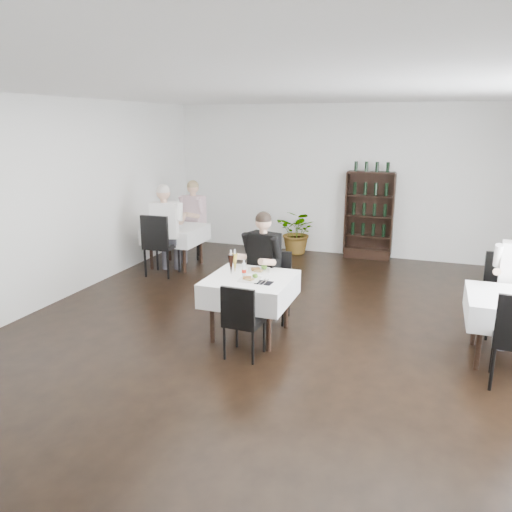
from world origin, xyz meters
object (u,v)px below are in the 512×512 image
at_px(potted_tree, 298,232).
at_px(main_table, 250,289).
at_px(wine_shelf, 369,216).
at_px(diner_main, 260,259).

bearing_deg(potted_tree, main_table, -83.16).
relative_size(wine_shelf, potted_tree, 1.92).
relative_size(potted_tree, diner_main, 0.61).
height_order(wine_shelf, diner_main, wine_shelf).
distance_m(potted_tree, diner_main, 3.71).
xyz_separation_m(potted_tree, diner_main, (0.45, -3.66, 0.41)).
height_order(main_table, potted_tree, potted_tree).
height_order(main_table, diner_main, diner_main).
xyz_separation_m(main_table, diner_main, (-0.06, 0.54, 0.25)).
height_order(potted_tree, diner_main, diner_main).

